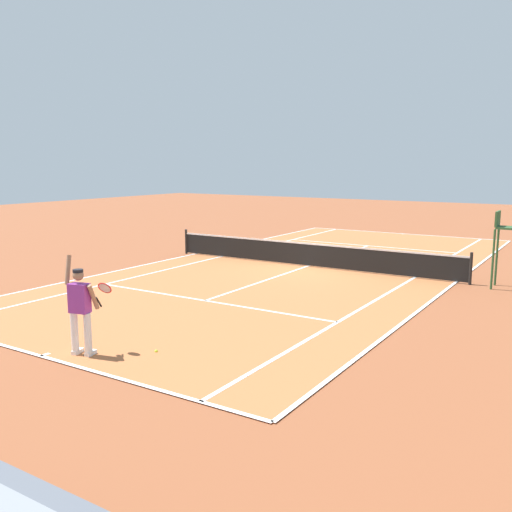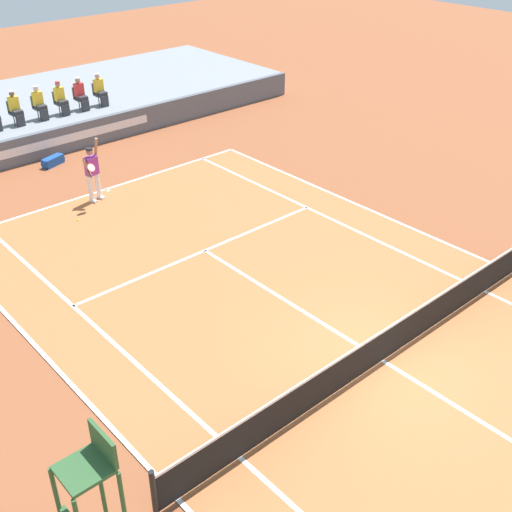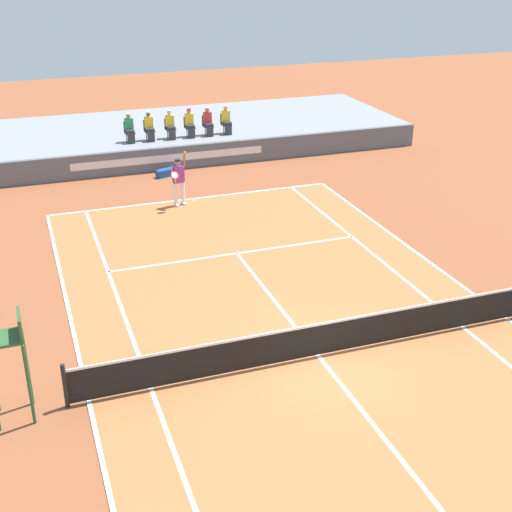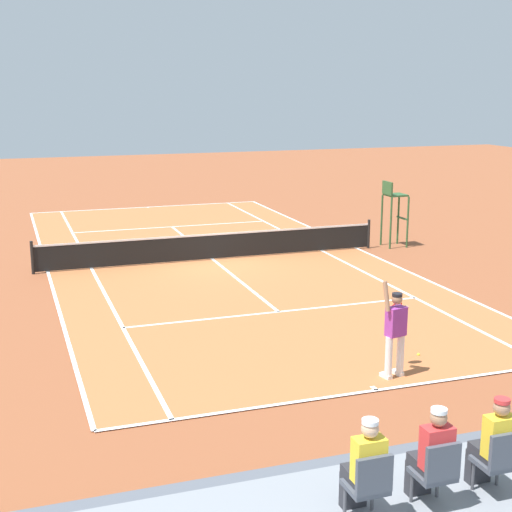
{
  "view_description": "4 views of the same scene",
  "coord_description": "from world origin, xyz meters",
  "px_view_note": "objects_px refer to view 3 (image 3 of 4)",
  "views": [
    {
      "loc": [
        -9.48,
        18.68,
        3.89
      ],
      "look_at": [
        -0.2,
        3.99,
        1.0
      ],
      "focal_mm": 38.89,
      "sensor_mm": 36.0,
      "label": 1
    },
    {
      "loc": [
        -9.31,
        -6.33,
        9.22
      ],
      "look_at": [
        -0.2,
        3.99,
        1.0
      ],
      "focal_mm": 45.07,
      "sensor_mm": 36.0,
      "label": 2
    },
    {
      "loc": [
        -6.22,
        -13.05,
        9.25
      ],
      "look_at": [
        -0.2,
        3.99,
        1.0
      ],
      "focal_mm": 48.95,
      "sensor_mm": 36.0,
      "label": 3
    },
    {
      "loc": [
        6.7,
        24.11,
        5.9
      ],
      "look_at": [
        -0.2,
        3.99,
        1.0
      ],
      "focal_mm": 52.46,
      "sensor_mm": 36.0,
      "label": 4
    }
  ],
  "objects_px": {
    "spectator_seated_3": "(190,123)",
    "equipment_bag": "(166,173)",
    "spectator_seated_1": "(149,127)",
    "umpire_chair": "(10,354)",
    "spectator_seated_2": "(170,125)",
    "tennis_player": "(179,181)",
    "spectator_seated_0": "(130,128)",
    "tennis_ball": "(155,217)",
    "spectator_seated_4": "(208,122)",
    "spectator_seated_5": "(226,120)"
  },
  "relations": [
    {
      "from": "umpire_chair",
      "to": "equipment_bag",
      "type": "distance_m",
      "value": 16.49
    },
    {
      "from": "spectator_seated_0",
      "to": "spectator_seated_3",
      "type": "xyz_separation_m",
      "value": [
        2.72,
        0.0,
        0.0
      ]
    },
    {
      "from": "spectator_seated_4",
      "to": "tennis_ball",
      "type": "height_order",
      "value": "spectator_seated_4"
    },
    {
      "from": "spectator_seated_2",
      "to": "spectator_seated_5",
      "type": "relative_size",
      "value": 1.0
    },
    {
      "from": "spectator_seated_0",
      "to": "tennis_ball",
      "type": "relative_size",
      "value": 18.6
    },
    {
      "from": "spectator_seated_3",
      "to": "spectator_seated_1",
      "type": "bearing_deg",
      "value": 180.0
    },
    {
      "from": "tennis_ball",
      "to": "equipment_bag",
      "type": "xyz_separation_m",
      "value": [
        1.46,
        4.62,
        0.13
      ]
    },
    {
      "from": "spectator_seated_0",
      "to": "spectator_seated_2",
      "type": "xyz_separation_m",
      "value": [
        1.83,
        0.0,
        0.0
      ]
    },
    {
      "from": "spectator_seated_1",
      "to": "tennis_ball",
      "type": "relative_size",
      "value": 18.6
    },
    {
      "from": "spectator_seated_1",
      "to": "tennis_player",
      "type": "height_order",
      "value": "spectator_seated_1"
    },
    {
      "from": "spectator_seated_3",
      "to": "spectator_seated_4",
      "type": "height_order",
      "value": "same"
    },
    {
      "from": "spectator_seated_5",
      "to": "tennis_ball",
      "type": "relative_size",
      "value": 18.6
    },
    {
      "from": "spectator_seated_1",
      "to": "spectator_seated_0",
      "type": "bearing_deg",
      "value": 180.0
    },
    {
      "from": "spectator_seated_1",
      "to": "spectator_seated_3",
      "type": "xyz_separation_m",
      "value": [
        1.84,
        0.0,
        0.0
      ]
    },
    {
      "from": "tennis_player",
      "to": "spectator_seated_0",
      "type": "bearing_deg",
      "value": 97.28
    },
    {
      "from": "spectator_seated_1",
      "to": "umpire_chair",
      "type": "height_order",
      "value": "umpire_chair"
    },
    {
      "from": "equipment_bag",
      "to": "spectator_seated_1",
      "type": "bearing_deg",
      "value": 94.8
    },
    {
      "from": "spectator_seated_5",
      "to": "spectator_seated_0",
      "type": "bearing_deg",
      "value": 180.0
    },
    {
      "from": "spectator_seated_1",
      "to": "equipment_bag",
      "type": "distance_m",
      "value": 2.64
    },
    {
      "from": "spectator_seated_3",
      "to": "tennis_player",
      "type": "height_order",
      "value": "spectator_seated_3"
    },
    {
      "from": "tennis_player",
      "to": "equipment_bag",
      "type": "relative_size",
      "value": 2.18
    },
    {
      "from": "spectator_seated_1",
      "to": "spectator_seated_5",
      "type": "distance_m",
      "value": 3.57
    },
    {
      "from": "spectator_seated_3",
      "to": "spectator_seated_5",
      "type": "xyz_separation_m",
      "value": [
        1.73,
        0.0,
        0.0
      ]
    },
    {
      "from": "spectator_seated_0",
      "to": "spectator_seated_1",
      "type": "bearing_deg",
      "value": 0.0
    },
    {
      "from": "tennis_ball",
      "to": "umpire_chair",
      "type": "height_order",
      "value": "umpire_chair"
    },
    {
      "from": "spectator_seated_3",
      "to": "equipment_bag",
      "type": "height_order",
      "value": "spectator_seated_3"
    },
    {
      "from": "spectator_seated_1",
      "to": "equipment_bag",
      "type": "height_order",
      "value": "spectator_seated_1"
    },
    {
      "from": "spectator_seated_0",
      "to": "umpire_chair",
      "type": "relative_size",
      "value": 0.52
    },
    {
      "from": "spectator_seated_0",
      "to": "spectator_seated_4",
      "type": "bearing_deg",
      "value": 0.0
    },
    {
      "from": "spectator_seated_4",
      "to": "tennis_player",
      "type": "distance_m",
      "value": 6.55
    },
    {
      "from": "spectator_seated_0",
      "to": "tennis_player",
      "type": "bearing_deg",
      "value": -82.72
    },
    {
      "from": "tennis_player",
      "to": "equipment_bag",
      "type": "height_order",
      "value": "tennis_player"
    },
    {
      "from": "spectator_seated_4",
      "to": "tennis_player",
      "type": "xyz_separation_m",
      "value": [
        -2.83,
        -5.87,
        -0.65
      ]
    },
    {
      "from": "spectator_seated_0",
      "to": "spectator_seated_5",
      "type": "bearing_deg",
      "value": 0.0
    },
    {
      "from": "spectator_seated_0",
      "to": "spectator_seated_5",
      "type": "relative_size",
      "value": 1.0
    },
    {
      "from": "spectator_seated_3",
      "to": "umpire_chair",
      "type": "height_order",
      "value": "umpire_chair"
    },
    {
      "from": "spectator_seated_2",
      "to": "spectator_seated_4",
      "type": "bearing_deg",
      "value": 0.0
    },
    {
      "from": "tennis_ball",
      "to": "spectator_seated_1",
      "type": "bearing_deg",
      "value": 79.34
    },
    {
      "from": "spectator_seated_4",
      "to": "tennis_player",
      "type": "height_order",
      "value": "spectator_seated_4"
    },
    {
      "from": "tennis_ball",
      "to": "umpire_chair",
      "type": "xyz_separation_m",
      "value": [
        -5.12,
        -10.44,
        1.52
      ]
    },
    {
      "from": "spectator_seated_1",
      "to": "tennis_player",
      "type": "relative_size",
      "value": 0.61
    },
    {
      "from": "spectator_seated_0",
      "to": "equipment_bag",
      "type": "distance_m",
      "value": 2.84
    },
    {
      "from": "spectator_seated_2",
      "to": "spectator_seated_4",
      "type": "relative_size",
      "value": 1.0
    },
    {
      "from": "spectator_seated_1",
      "to": "spectator_seated_3",
      "type": "bearing_deg",
      "value": 0.0
    },
    {
      "from": "spectator_seated_2",
      "to": "tennis_ball",
      "type": "height_order",
      "value": "spectator_seated_2"
    },
    {
      "from": "equipment_bag",
      "to": "umpire_chair",
      "type": "bearing_deg",
      "value": -113.6
    },
    {
      "from": "spectator_seated_2",
      "to": "tennis_player",
      "type": "relative_size",
      "value": 0.61
    },
    {
      "from": "spectator_seated_4",
      "to": "tennis_ball",
      "type": "distance_m",
      "value": 8.04
    },
    {
      "from": "tennis_ball",
      "to": "spectator_seated_2",
      "type": "bearing_deg",
      "value": 71.84
    },
    {
      "from": "spectator_seated_4",
      "to": "spectator_seated_5",
      "type": "relative_size",
      "value": 1.0
    }
  ]
}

